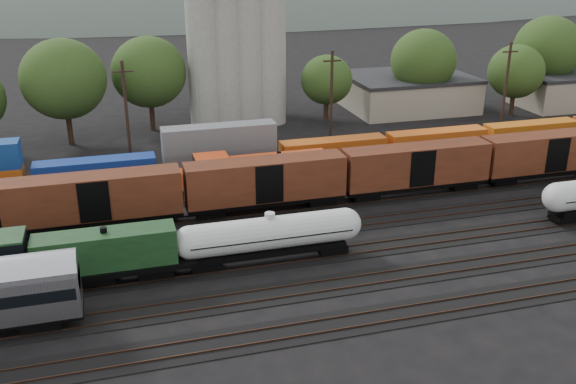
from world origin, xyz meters
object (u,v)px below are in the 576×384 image
object	(u,v)px
tank_car_a	(270,235)
orange_locomotive	(252,171)
green_locomotive	(63,258)
grain_silo	(235,43)

from	to	relation	value
tank_car_a	orange_locomotive	world-z (taller)	orange_locomotive
tank_car_a	orange_locomotive	xyz separation A→B (m)	(2.02, 15.00, -0.04)
green_locomotive	orange_locomotive	distance (m)	23.05
tank_car_a	grain_silo	bearing A→B (deg)	81.82
green_locomotive	tank_car_a	distance (m)	15.49
tank_car_a	grain_silo	world-z (taller)	grain_silo
tank_car_a	grain_silo	distance (m)	42.36
orange_locomotive	grain_silo	size ratio (longest dim) A/B	0.57
tank_car_a	grain_silo	xyz separation A→B (m)	(5.90, 41.00, 8.86)
grain_silo	orange_locomotive	bearing A→B (deg)	-98.48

